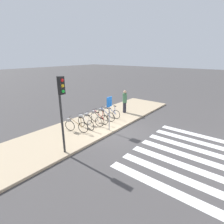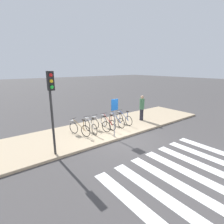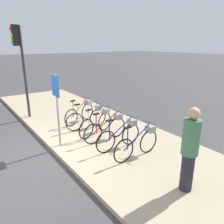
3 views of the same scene
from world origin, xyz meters
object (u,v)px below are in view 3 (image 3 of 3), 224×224
parked_bicycle_0 (81,111)px  parked_bicycle_5 (139,142)px  parked_bicycle_2 (98,122)px  traffic_light (19,53)px  sign_post (57,99)px  parked_bicycle_4 (121,134)px  pedestrian (190,148)px  parked_bicycle_1 (89,117)px  parked_bicycle_3 (108,127)px

parked_bicycle_0 → parked_bicycle_5: (3.31, -0.04, 0.00)m
parked_bicycle_0 → parked_bicycle_2: same height
parked_bicycle_5 → traffic_light: (-5.17, -1.51, 2.15)m
parked_bicycle_2 → sign_post: 1.73m
parked_bicycle_0 → parked_bicycle_4: size_ratio=0.95×
parked_bicycle_4 → sign_post: 2.10m
parked_bicycle_4 → pedestrian: size_ratio=0.87×
parked_bicycle_4 → pedestrian: 2.36m
parked_bicycle_2 → sign_post: (0.08, -1.40, 1.01)m
parked_bicycle_4 → traffic_light: traffic_light is taller
parked_bicycle_4 → parked_bicycle_5: size_ratio=1.00×
parked_bicycle_1 → parked_bicycle_5: size_ratio=1.00×
parked_bicycle_1 → traffic_light: (-2.59, -1.47, 2.15)m
parked_bicycle_5 → sign_post: (-1.89, -1.46, 1.01)m
sign_post → parked_bicycle_5: bearing=37.7°
traffic_light → sign_post: size_ratio=1.70×
parked_bicycle_1 → parked_bicycle_5: 2.59m
traffic_light → parked_bicycle_4: bearing=17.9°
pedestrian → sign_post: bearing=-159.7°
parked_bicycle_0 → parked_bicycle_2: 1.35m
parked_bicycle_2 → parked_bicycle_5: same height
traffic_light → parked_bicycle_3: bearing=20.9°
parked_bicycle_2 → traffic_light: size_ratio=0.42×
parked_bicycle_2 → parked_bicycle_3: (0.59, -0.00, 0.00)m
parked_bicycle_2 → pedestrian: pedestrian is taller
parked_bicycle_0 → parked_bicycle_5: bearing=-0.7°
parked_bicycle_0 → pedestrian: 4.96m
parked_bicycle_0 → traffic_light: size_ratio=0.41×
parked_bicycle_1 → parked_bicycle_3: bearing=-1.1°
parked_bicycle_3 → parked_bicycle_5: size_ratio=1.00×
parked_bicycle_3 → pedestrian: size_ratio=0.87×
parked_bicycle_4 → traffic_light: 5.18m
parked_bicycle_1 → traffic_light: bearing=-150.4°
sign_post → pedestrian: bearing=20.3°
parked_bicycle_2 → parked_bicycle_0: bearing=175.6°
parked_bicycle_1 → parked_bicycle_5: same height
parked_bicycle_1 → sign_post: size_ratio=0.74×
parked_bicycle_2 → traffic_light: 4.12m
parked_bicycle_4 → parked_bicycle_2: bearing=179.8°
parked_bicycle_4 → pedestrian: (2.30, -0.10, 0.53)m
pedestrian → sign_post: size_ratio=0.85×
parked_bicycle_1 → traffic_light: size_ratio=0.43×
parked_bicycle_1 → parked_bicycle_3: same height
parked_bicycle_5 → pedestrian: bearing=-5.9°
parked_bicycle_0 → parked_bicycle_1: (0.72, -0.08, 0.00)m
parked_bicycle_4 → sign_post: bearing=-130.7°
traffic_light → pedestrian: bearing=11.2°
parked_bicycle_1 → parked_bicycle_2: bearing=-2.1°
parked_bicycle_3 → pedestrian: pedestrian is taller
parked_bicycle_3 → parked_bicycle_4: same height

